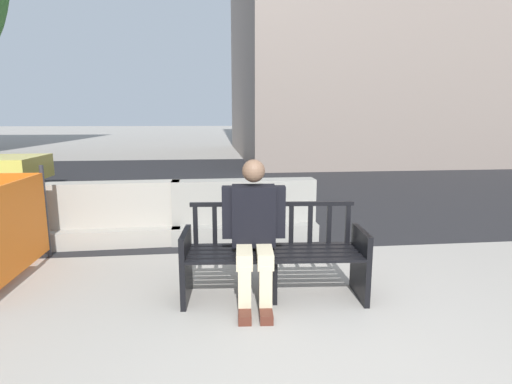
% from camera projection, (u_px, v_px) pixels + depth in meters
% --- Properties ---
extents(street_asphalt, '(120.00, 12.00, 0.01)m').
position_uv_depth(street_asphalt, '(237.00, 180.00, 11.03)').
color(street_asphalt, black).
rests_on(street_asphalt, ground).
extents(street_bench, '(1.72, 0.65, 0.88)m').
position_uv_depth(street_bench, '(274.00, 257.00, 3.75)').
color(street_bench, black).
rests_on(street_bench, ground).
extents(seated_person, '(0.59, 0.74, 1.31)m').
position_uv_depth(seated_person, '(254.00, 229.00, 3.63)').
color(seated_person, black).
rests_on(seated_person, ground).
extents(jersey_barrier_centre, '(2.01, 0.70, 0.84)m').
position_uv_depth(jersey_barrier_centre, '(244.00, 214.00, 5.66)').
color(jersey_barrier_centre, gray).
rests_on(jersey_barrier_centre, ground).
extents(jersey_barrier_left, '(2.02, 0.74, 0.84)m').
position_uv_depth(jersey_barrier_left, '(106.00, 218.00, 5.43)').
color(jersey_barrier_left, '#9E998E').
rests_on(jersey_barrier_left, ground).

